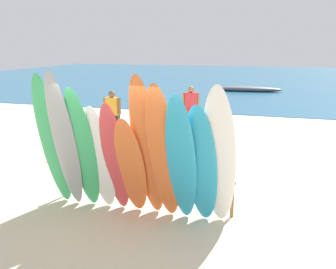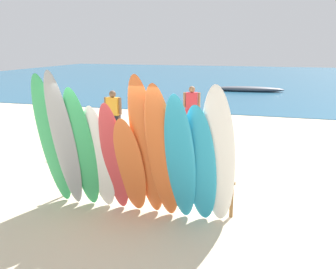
{
  "view_description": "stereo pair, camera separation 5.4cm",
  "coord_description": "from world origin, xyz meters",
  "px_view_note": "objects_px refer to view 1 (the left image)",
  "views": [
    {
      "loc": [
        2.51,
        -6.7,
        3.15
      ],
      "look_at": [
        0.0,
        1.77,
        1.07
      ],
      "focal_mm": 41.0,
      "sensor_mm": 36.0,
      "label": 1
    },
    {
      "loc": [
        2.57,
        -6.69,
        3.15
      ],
      "look_at": [
        0.0,
        1.77,
        1.07
      ],
      "focal_mm": 41.0,
      "sensor_mm": 36.0,
      "label": 2
    }
  ],
  "objects_px": {
    "surfboard_white_3": "(100,159)",
    "surfboard_orange_6": "(147,149)",
    "surfboard_green_0": "(53,142)",
    "surfboard_white_10": "(219,158)",
    "surfboard_green_2": "(82,150)",
    "surfboard_teal_9": "(201,166)",
    "distant_boat": "(246,89)",
    "surfboard_rack": "(142,179)",
    "beachgoer_near_rack": "(112,112)",
    "surfboard_orange_5": "(131,167)",
    "surfboard_teal_8": "(181,161)",
    "surfboard_grey_1": "(65,142)",
    "surfboard_red_4": "(115,159)",
    "beach_chair_red": "(72,142)",
    "surfboard_orange_7": "(163,155)",
    "beachgoer_by_water": "(191,105)"
  },
  "relations": [
    {
      "from": "surfboard_red_4",
      "to": "beachgoer_by_water",
      "type": "relative_size",
      "value": 1.36
    },
    {
      "from": "surfboard_rack",
      "to": "surfboard_orange_5",
      "type": "bearing_deg",
      "value": -94.94
    },
    {
      "from": "surfboard_green_0",
      "to": "surfboard_grey_1",
      "type": "relative_size",
      "value": 0.96
    },
    {
      "from": "surfboard_teal_8",
      "to": "beach_chair_red",
      "type": "bearing_deg",
      "value": 140.42
    },
    {
      "from": "surfboard_teal_9",
      "to": "surfboard_grey_1",
      "type": "bearing_deg",
      "value": -173.71
    },
    {
      "from": "surfboard_red_4",
      "to": "distant_boat",
      "type": "height_order",
      "value": "surfboard_red_4"
    },
    {
      "from": "surfboard_white_3",
      "to": "surfboard_orange_6",
      "type": "bearing_deg",
      "value": -2.62
    },
    {
      "from": "surfboard_green_0",
      "to": "surfboard_white_10",
      "type": "height_order",
      "value": "surfboard_green_0"
    },
    {
      "from": "surfboard_orange_6",
      "to": "distant_boat",
      "type": "height_order",
      "value": "surfboard_orange_6"
    },
    {
      "from": "surfboard_grey_1",
      "to": "surfboard_teal_8",
      "type": "distance_m",
      "value": 2.26
    },
    {
      "from": "surfboard_green_0",
      "to": "surfboard_teal_9",
      "type": "height_order",
      "value": "surfboard_green_0"
    },
    {
      "from": "surfboard_green_0",
      "to": "surfboard_green_2",
      "type": "height_order",
      "value": "surfboard_green_0"
    },
    {
      "from": "surfboard_green_2",
      "to": "beachgoer_by_water",
      "type": "distance_m",
      "value": 7.48
    },
    {
      "from": "surfboard_white_3",
      "to": "surfboard_green_0",
      "type": "bearing_deg",
      "value": -173.18
    },
    {
      "from": "beachgoer_near_rack",
      "to": "distant_boat",
      "type": "relative_size",
      "value": 0.34
    },
    {
      "from": "surfboard_orange_6",
      "to": "surfboard_grey_1",
      "type": "bearing_deg",
      "value": -172.73
    },
    {
      "from": "surfboard_white_10",
      "to": "distant_boat",
      "type": "height_order",
      "value": "surfboard_white_10"
    },
    {
      "from": "surfboard_rack",
      "to": "surfboard_teal_9",
      "type": "relative_size",
      "value": 1.56
    },
    {
      "from": "surfboard_orange_7",
      "to": "surfboard_teal_9",
      "type": "xyz_separation_m",
      "value": [
        0.65,
        0.08,
        -0.17
      ]
    },
    {
      "from": "surfboard_orange_6",
      "to": "surfboard_white_10",
      "type": "xyz_separation_m",
      "value": [
        1.27,
        -0.0,
        -0.06
      ]
    },
    {
      "from": "surfboard_grey_1",
      "to": "surfboard_red_4",
      "type": "xyz_separation_m",
      "value": [
        0.95,
        0.13,
        -0.28
      ]
    },
    {
      "from": "surfboard_red_4",
      "to": "surfboard_teal_8",
      "type": "bearing_deg",
      "value": -6.47
    },
    {
      "from": "surfboard_orange_6",
      "to": "surfboard_orange_7",
      "type": "relative_size",
      "value": 1.05
    },
    {
      "from": "surfboard_teal_9",
      "to": "surfboard_rack",
      "type": "bearing_deg",
      "value": 161.41
    },
    {
      "from": "surfboard_red_4",
      "to": "beach_chair_red",
      "type": "distance_m",
      "value": 4.27
    },
    {
      "from": "surfboard_rack",
      "to": "surfboard_teal_9",
      "type": "bearing_deg",
      "value": -23.48
    },
    {
      "from": "surfboard_green_0",
      "to": "surfboard_teal_8",
      "type": "relative_size",
      "value": 1.07
    },
    {
      "from": "surfboard_white_3",
      "to": "distant_boat",
      "type": "height_order",
      "value": "surfboard_white_3"
    },
    {
      "from": "surfboard_orange_7",
      "to": "beachgoer_near_rack",
      "type": "height_order",
      "value": "surfboard_orange_7"
    },
    {
      "from": "surfboard_rack",
      "to": "surfboard_white_3",
      "type": "xyz_separation_m",
      "value": [
        -0.67,
        -0.46,
        0.5
      ]
    },
    {
      "from": "surfboard_orange_5",
      "to": "surfboard_orange_6",
      "type": "bearing_deg",
      "value": -8.02
    },
    {
      "from": "surfboard_teal_8",
      "to": "distant_boat",
      "type": "height_order",
      "value": "surfboard_teal_8"
    },
    {
      "from": "surfboard_red_4",
      "to": "surfboard_white_10",
      "type": "height_order",
      "value": "surfboard_white_10"
    },
    {
      "from": "surfboard_green_0",
      "to": "surfboard_teal_8",
      "type": "bearing_deg",
      "value": 0.91
    },
    {
      "from": "surfboard_grey_1",
      "to": "surfboard_teal_9",
      "type": "relative_size",
      "value": 1.22
    },
    {
      "from": "surfboard_green_0",
      "to": "surfboard_teal_8",
      "type": "height_order",
      "value": "surfboard_green_0"
    },
    {
      "from": "surfboard_green_2",
      "to": "surfboard_teal_9",
      "type": "relative_size",
      "value": 1.08
    },
    {
      "from": "surfboard_red_4",
      "to": "distant_boat",
      "type": "distance_m",
      "value": 20.36
    },
    {
      "from": "surfboard_orange_7",
      "to": "distant_boat",
      "type": "xyz_separation_m",
      "value": [
        -0.43,
        20.47,
        -1.12
      ]
    },
    {
      "from": "surfboard_green_0",
      "to": "surfboard_white_10",
      "type": "distance_m",
      "value": 3.22
    },
    {
      "from": "surfboard_white_10",
      "to": "surfboard_orange_5",
      "type": "bearing_deg",
      "value": 177.86
    },
    {
      "from": "surfboard_white_3",
      "to": "surfboard_orange_6",
      "type": "xyz_separation_m",
      "value": [
        0.98,
        -0.11,
        0.29
      ]
    },
    {
      "from": "surfboard_white_10",
      "to": "surfboard_teal_9",
      "type": "bearing_deg",
      "value": 178.4
    },
    {
      "from": "surfboard_green_2",
      "to": "beachgoer_near_rack",
      "type": "height_order",
      "value": "surfboard_green_2"
    },
    {
      "from": "beachgoer_near_rack",
      "to": "surfboard_green_0",
      "type": "bearing_deg",
      "value": -75.32
    },
    {
      "from": "surfboard_green_2",
      "to": "beachgoer_by_water",
      "type": "xyz_separation_m",
      "value": [
        0.34,
        7.46,
        -0.26
      ]
    },
    {
      "from": "surfboard_rack",
      "to": "surfboard_white_10",
      "type": "distance_m",
      "value": 1.84
    },
    {
      "from": "surfboard_orange_6",
      "to": "surfboard_white_10",
      "type": "bearing_deg",
      "value": 5.29
    },
    {
      "from": "surfboard_orange_7",
      "to": "beachgoer_by_water",
      "type": "relative_size",
      "value": 1.62
    },
    {
      "from": "surfboard_rack",
      "to": "beachgoer_near_rack",
      "type": "relative_size",
      "value": 2.2
    }
  ]
}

